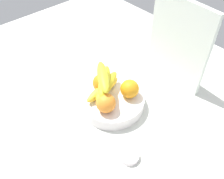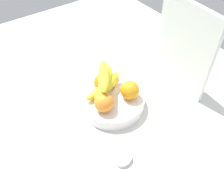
% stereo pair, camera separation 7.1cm
% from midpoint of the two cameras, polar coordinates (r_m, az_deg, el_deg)
% --- Properties ---
extents(ground_plane, '(1.80, 1.40, 0.03)m').
position_cam_midpoint_polar(ground_plane, '(0.98, -2.43, -5.56)').
color(ground_plane, silver).
extents(fruit_bowl, '(0.25, 0.25, 0.05)m').
position_cam_midpoint_polar(fruit_bowl, '(0.97, -2.09, -2.77)').
color(fruit_bowl, white).
rests_on(fruit_bowl, ground_plane).
extents(orange_front_left, '(0.07, 0.07, 0.07)m').
position_cam_midpoint_polar(orange_front_left, '(0.93, 1.91, 0.07)').
color(orange_front_left, orange).
rests_on(orange_front_left, fruit_bowl).
extents(orange_front_right, '(0.07, 0.07, 0.07)m').
position_cam_midpoint_polar(orange_front_right, '(0.96, -4.49, 1.42)').
color(orange_front_right, orange).
rests_on(orange_front_right, fruit_bowl).
extents(orange_center, '(0.07, 0.07, 0.07)m').
position_cam_midpoint_polar(orange_center, '(0.88, -3.72, -3.22)').
color(orange_center, orange).
rests_on(orange_center, fruit_bowl).
extents(banana_bunch, '(0.16, 0.18, 0.11)m').
position_cam_midpoint_polar(banana_bunch, '(0.93, -3.97, 1.36)').
color(banana_bunch, yellow).
rests_on(banana_bunch, fruit_bowl).
extents(cutting_board, '(0.28, 0.04, 0.36)m').
position_cam_midpoint_polar(cutting_board, '(1.02, 13.01, 10.34)').
color(cutting_board, white).
rests_on(cutting_board, ground_plane).
extents(jar_lid, '(0.06, 0.06, 0.02)m').
position_cam_midpoint_polar(jar_lid, '(0.84, 1.54, -15.20)').
color(jar_lid, white).
rests_on(jar_lid, ground_plane).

